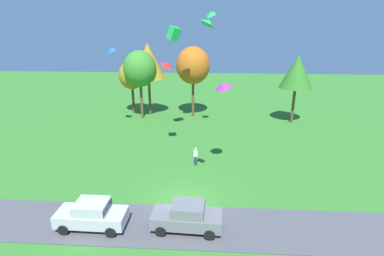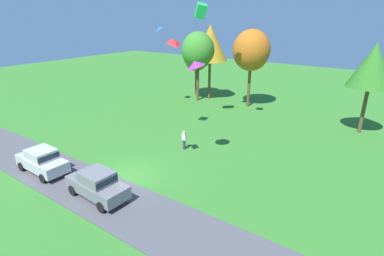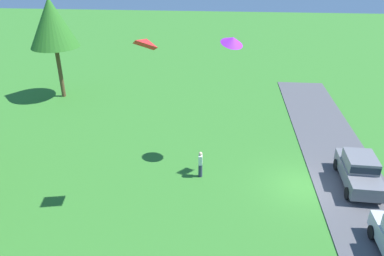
{
  "view_description": "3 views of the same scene",
  "coord_description": "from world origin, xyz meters",
  "px_view_note": "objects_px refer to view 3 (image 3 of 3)",
  "views": [
    {
      "loc": [
        1.73,
        -19.02,
        12.45
      ],
      "look_at": [
        0.28,
        4.33,
        4.21
      ],
      "focal_mm": 28.0,
      "sensor_mm": 36.0,
      "label": 1
    },
    {
      "loc": [
        14.81,
        -13.28,
        11.04
      ],
      "look_at": [
        1.17,
        6.23,
        2.05
      ],
      "focal_mm": 28.0,
      "sensor_mm": 36.0,
      "label": 2
    },
    {
      "loc": [
        -18.52,
        4.86,
        12.89
      ],
      "look_at": [
        -0.46,
        6.41,
        3.77
      ],
      "focal_mm": 35.0,
      "sensor_mm": 36.0,
      "label": 3
    }
  ],
  "objects_px": {
    "person_beside_suv": "(200,164)",
    "kite_delta_topmost": "(232,40)",
    "tree_center_back": "(52,23)",
    "car_sedan_far_end": "(359,170)",
    "kite_diamond_high_left": "(147,42)"
  },
  "relations": [
    {
      "from": "person_beside_suv",
      "to": "kite_delta_topmost",
      "type": "height_order",
      "value": "kite_delta_topmost"
    },
    {
      "from": "person_beside_suv",
      "to": "tree_center_back",
      "type": "bearing_deg",
      "value": 48.13
    },
    {
      "from": "car_sedan_far_end",
      "to": "kite_diamond_high_left",
      "type": "relative_size",
      "value": 4.37
    },
    {
      "from": "person_beside_suv",
      "to": "kite_diamond_high_left",
      "type": "distance_m",
      "value": 8.69
    },
    {
      "from": "car_sedan_far_end",
      "to": "kite_delta_topmost",
      "type": "xyz_separation_m",
      "value": [
        2.31,
        7.59,
        6.77
      ]
    },
    {
      "from": "kite_delta_topmost",
      "to": "kite_diamond_high_left",
      "type": "xyz_separation_m",
      "value": [
        -4.9,
        3.9,
        1.01
      ]
    },
    {
      "from": "tree_center_back",
      "to": "kite_diamond_high_left",
      "type": "relative_size",
      "value": 8.56
    },
    {
      "from": "car_sedan_far_end",
      "to": "tree_center_back",
      "type": "relative_size",
      "value": 0.51
    },
    {
      "from": "car_sedan_far_end",
      "to": "kite_diamond_high_left",
      "type": "height_order",
      "value": "kite_diamond_high_left"
    },
    {
      "from": "tree_center_back",
      "to": "kite_delta_topmost",
      "type": "distance_m",
      "value": 17.97
    },
    {
      "from": "kite_delta_topmost",
      "to": "person_beside_suv",
      "type": "bearing_deg",
      "value": 144.33
    },
    {
      "from": "car_sedan_far_end",
      "to": "person_beside_suv",
      "type": "height_order",
      "value": "car_sedan_far_end"
    },
    {
      "from": "kite_diamond_high_left",
      "to": "kite_delta_topmost",
      "type": "bearing_deg",
      "value": -38.55
    },
    {
      "from": "car_sedan_far_end",
      "to": "kite_delta_topmost",
      "type": "height_order",
      "value": "kite_delta_topmost"
    },
    {
      "from": "car_sedan_far_end",
      "to": "kite_diamond_high_left",
      "type": "bearing_deg",
      "value": 102.69
    }
  ]
}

